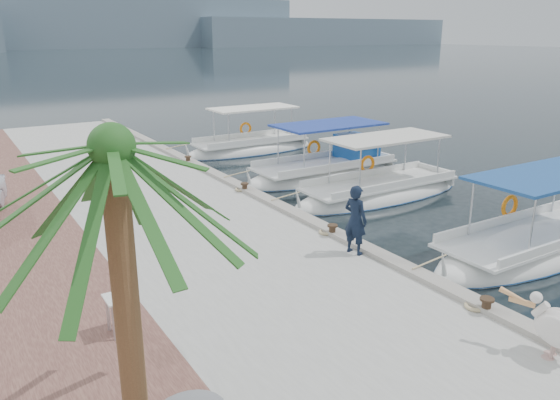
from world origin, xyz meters
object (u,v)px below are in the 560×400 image
(fishing_caique_e, at_px, (251,149))
(fishing_caique_c, at_px, (379,194))
(date_palm, at_px, (112,149))
(fishing_caique_b, at_px, (535,249))
(pelican, at_px, (555,326))
(fisherman, at_px, (355,220))
(fishing_caique_d, at_px, (326,172))

(fishing_caique_e, bearing_deg, fishing_caique_c, -89.02)
(fishing_caique_e, xyz_separation_m, date_palm, (-11.40, -17.43, 4.38))
(fishing_caique_b, bearing_deg, fishing_caique_e, 90.80)
(date_palm, bearing_deg, fishing_caique_b, 8.59)
(pelican, height_order, fisherman, fisherman)
(fishing_caique_b, bearing_deg, fishing_caique_c, 90.52)
(fishing_caique_c, bearing_deg, date_palm, -145.35)
(fisherman, bearing_deg, fishing_caique_e, -33.55)
(fishing_caique_b, xyz_separation_m, fishing_caique_e, (-0.22, 15.67, 0.00))
(fishing_caique_b, distance_m, pelican, 6.25)
(fishing_caique_e, bearing_deg, fishing_caique_b, -89.20)
(date_palm, bearing_deg, fishing_caique_c, 34.65)
(fishing_caique_b, distance_m, fishing_caique_d, 9.65)
(fishing_caique_c, relative_size, date_palm, 1.50)
(fishing_caique_b, relative_size, fishing_caique_d, 1.01)
(fishing_caique_c, height_order, fisherman, fisherman)
(fisherman, bearing_deg, date_palm, 102.73)
(fishing_caique_b, relative_size, pelican, 5.36)
(fishing_caique_d, height_order, fisherman, fisherman)
(fishing_caique_d, height_order, fishing_caique_e, same)
(fishing_caique_b, distance_m, date_palm, 12.54)
(fishing_caique_d, relative_size, fisherman, 4.25)
(fishing_caique_d, bearing_deg, pelican, -110.97)
(fishing_caique_b, bearing_deg, pelican, -144.20)
(fishing_caique_b, height_order, fisherman, fisherman)
(fishing_caique_c, height_order, pelican, fishing_caique_c)
(fishing_caique_b, distance_m, fishing_caique_e, 15.67)
(fisherman, bearing_deg, pelican, 164.72)
(fishing_caique_e, relative_size, pelican, 5.05)
(fishing_caique_b, relative_size, fisherman, 4.29)
(fishing_caique_b, relative_size, fishing_caique_e, 1.06)
(fisherman, height_order, date_palm, date_palm)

